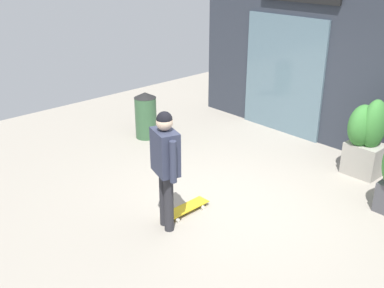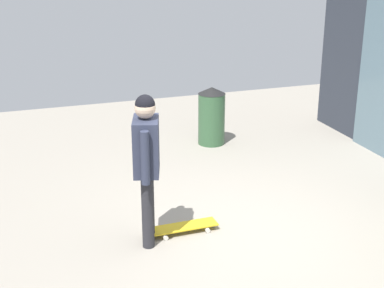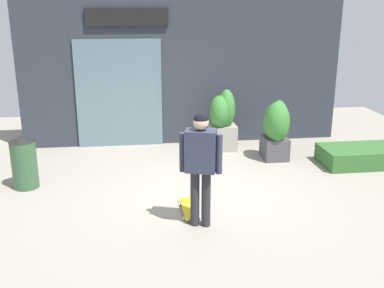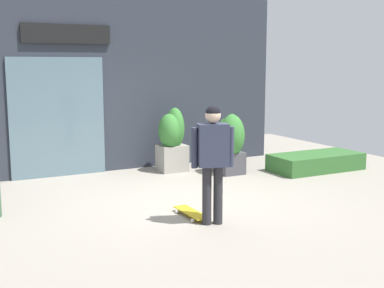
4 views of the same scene
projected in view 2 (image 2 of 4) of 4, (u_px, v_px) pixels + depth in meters
The scene contains 4 objects.
ground_plane at pixel (256, 234), 6.37m from camera, with size 12.00×12.00×0.00m, color gray.
skateboarder at pixel (146, 156), 5.85m from camera, with size 0.58×0.37×1.67m.
skateboard at pixel (184, 227), 6.41m from camera, with size 0.27×0.78×0.08m.
trash_bin at pixel (212, 116), 9.08m from camera, with size 0.44×0.44×0.94m.
Camera 2 is at (5.10, -2.52, 3.12)m, focal length 52.84 mm.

